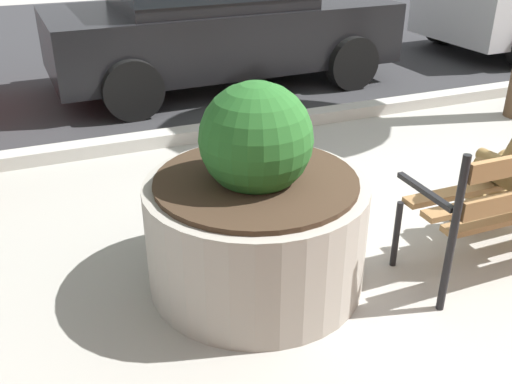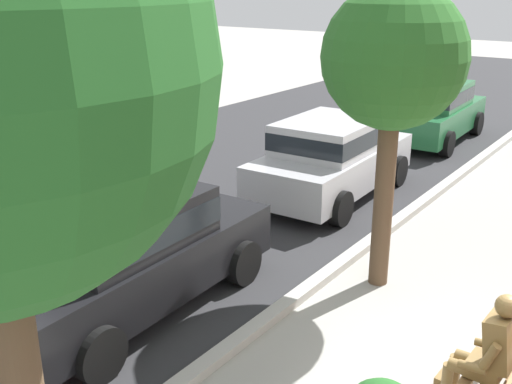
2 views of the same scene
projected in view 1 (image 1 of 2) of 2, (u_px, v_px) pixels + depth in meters
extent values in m
cube|color=#2D2D30|center=(208.00, 34.00, 9.87)|extent=(60.00, 9.00, 0.01)
cube|color=#B2AFA8|center=(341.00, 113.00, 6.05)|extent=(60.00, 0.20, 0.12)
cylinder|color=black|center=(396.00, 234.00, 3.53)|extent=(0.04, 0.04, 0.45)
cylinder|color=black|center=(453.00, 237.00, 3.03)|extent=(0.04, 0.04, 0.95)
cube|color=black|center=(425.00, 191.00, 3.19)|extent=(0.04, 0.48, 0.03)
cylinder|color=olive|center=(495.00, 160.00, 3.47)|extent=(0.09, 0.27, 0.10)
cylinder|color=olive|center=(500.00, 172.00, 3.65)|extent=(0.14, 0.37, 0.14)
cylinder|color=olive|center=(474.00, 197.00, 3.92)|extent=(0.11, 0.11, 0.50)
cube|color=olive|center=(463.00, 220.00, 4.07)|extent=(0.12, 0.24, 0.07)
cylinder|color=olive|center=(495.00, 193.00, 3.98)|extent=(0.11, 0.11, 0.50)
cube|color=olive|center=(484.00, 216.00, 4.12)|extent=(0.12, 0.24, 0.07)
cube|color=olive|center=(496.00, 205.00, 4.18)|extent=(0.29, 0.19, 0.16)
cylinder|color=gray|center=(256.00, 233.00, 3.35)|extent=(1.28, 1.28, 0.66)
cylinder|color=#38281C|center=(256.00, 181.00, 3.19)|extent=(1.15, 1.15, 0.03)
sphere|color=#235B23|center=(256.00, 139.00, 3.08)|extent=(0.63, 0.63, 0.63)
cube|color=black|center=(222.00, 34.00, 6.95)|extent=(4.16, 1.84, 0.70)
cylinder|color=black|center=(288.00, 36.00, 8.26)|extent=(0.65, 0.24, 0.64)
cylinder|color=black|center=(351.00, 63.00, 6.88)|extent=(0.65, 0.24, 0.64)
cylinder|color=black|center=(101.00, 54.00, 7.29)|extent=(0.65, 0.24, 0.64)
cylinder|color=black|center=(132.00, 90.00, 5.91)|extent=(0.65, 0.24, 0.64)
cylinder|color=black|center=(444.00, 23.00, 9.09)|extent=(0.65, 0.24, 0.64)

